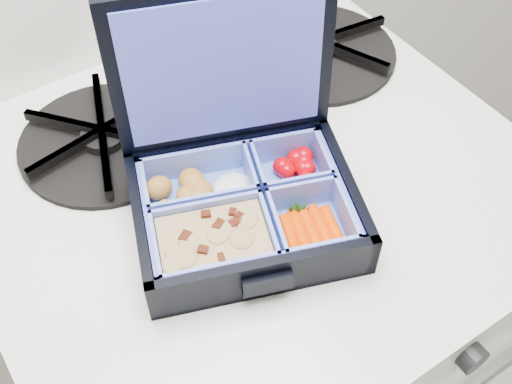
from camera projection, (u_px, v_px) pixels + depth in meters
stove at (244, 345)px, 1.02m from camera, size 0.58×0.58×0.86m
bento_box at (245, 211)px, 0.61m from camera, size 0.25×0.22×0.05m
burner_grate at (317, 45)px, 0.79m from camera, size 0.22×0.22×0.03m
burner_grate_rear at (104, 137)px, 0.69m from camera, size 0.22×0.22×0.02m
fork at (197, 138)px, 0.70m from camera, size 0.14×0.14×0.01m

